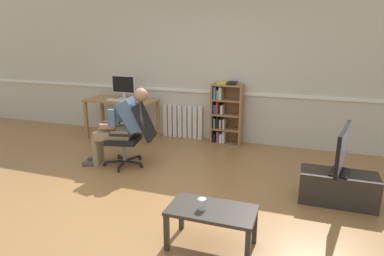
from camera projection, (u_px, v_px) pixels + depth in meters
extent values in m
plane|color=olive|center=(158.00, 199.00, 4.12)|extent=(18.00, 18.00, 0.00)
cube|color=beige|center=(217.00, 68.00, 6.17)|extent=(12.00, 0.10, 2.70)
cube|color=white|center=(215.00, 92.00, 6.23)|extent=(12.00, 0.03, 0.05)
cube|color=#9E7547|center=(86.00, 120.00, 6.48)|extent=(0.06, 0.06, 0.72)
cube|color=#9E7547|center=(145.00, 126.00, 6.08)|extent=(0.06, 0.06, 0.72)
cube|color=#9E7547|center=(158.00, 119.00, 6.58)|extent=(0.06, 0.06, 0.72)
cube|color=#9E7547|center=(103.00, 114.00, 6.98)|extent=(0.06, 0.06, 0.72)
cube|color=#9E7547|center=(121.00, 100.00, 6.43)|extent=(1.35, 0.63, 0.04)
cube|color=silver|center=(124.00, 99.00, 6.47)|extent=(0.18, 0.14, 0.01)
cube|color=silver|center=(124.00, 95.00, 6.48)|extent=(0.04, 0.02, 0.10)
cube|color=silver|center=(123.00, 84.00, 6.42)|extent=(0.49, 0.02, 0.33)
cube|color=black|center=(123.00, 84.00, 6.41)|extent=(0.45, 0.00, 0.30)
cube|color=white|center=(116.00, 100.00, 6.30)|extent=(0.37, 0.12, 0.02)
cube|color=white|center=(133.00, 101.00, 6.21)|extent=(0.06, 0.10, 0.03)
cube|color=olive|center=(213.00, 114.00, 6.17)|extent=(0.03, 0.28, 1.10)
cube|color=olive|center=(241.00, 116.00, 6.01)|extent=(0.03, 0.28, 1.10)
cube|color=olive|center=(229.00, 113.00, 6.22)|extent=(0.53, 0.02, 1.10)
cube|color=olive|center=(226.00, 143.00, 6.24)|extent=(0.49, 0.28, 0.03)
cube|color=olive|center=(226.00, 129.00, 6.16)|extent=(0.49, 0.28, 0.03)
cube|color=olive|center=(227.00, 115.00, 6.09)|extent=(0.49, 0.28, 0.03)
cube|color=olive|center=(227.00, 100.00, 6.02)|extent=(0.49, 0.28, 0.03)
cube|color=olive|center=(228.00, 85.00, 5.95)|extent=(0.49, 0.28, 0.03)
cube|color=black|center=(215.00, 137.00, 6.28)|extent=(0.04, 0.19, 0.15)
cube|color=#6699A3|center=(215.00, 122.00, 6.21)|extent=(0.03, 0.19, 0.18)
cube|color=#2D519E|center=(216.00, 109.00, 6.15)|extent=(0.05, 0.19, 0.16)
cube|color=#6699A3|center=(216.00, 92.00, 6.05)|extent=(0.03, 0.19, 0.22)
cube|color=#89428E|center=(219.00, 136.00, 6.26)|extent=(0.05, 0.19, 0.20)
cube|color=black|center=(218.00, 121.00, 6.17)|extent=(0.03, 0.19, 0.24)
cube|color=red|center=(218.00, 107.00, 6.12)|extent=(0.04, 0.19, 0.22)
cube|color=#6699A3|center=(219.00, 94.00, 6.05)|extent=(0.04, 0.19, 0.16)
cube|color=white|center=(222.00, 137.00, 6.25)|extent=(0.05, 0.19, 0.16)
cube|color=beige|center=(221.00, 123.00, 6.18)|extent=(0.03, 0.19, 0.16)
cube|color=black|center=(221.00, 109.00, 6.10)|extent=(0.04, 0.19, 0.17)
cube|color=beige|center=(221.00, 93.00, 6.01)|extent=(0.05, 0.19, 0.22)
cube|color=white|center=(224.00, 136.00, 6.23)|extent=(0.04, 0.19, 0.23)
cube|color=beige|center=(224.00, 123.00, 6.13)|extent=(0.03, 0.19, 0.18)
cube|color=white|center=(223.00, 109.00, 6.08)|extent=(0.03, 0.19, 0.17)
cube|color=gold|center=(223.00, 83.00, 5.99)|extent=(0.16, 0.22, 0.02)
cube|color=black|center=(232.00, 82.00, 5.91)|extent=(0.16, 0.22, 0.02)
cube|color=white|center=(166.00, 120.00, 6.66)|extent=(0.08, 0.08, 0.64)
cube|color=white|center=(170.00, 120.00, 6.63)|extent=(0.08, 0.08, 0.64)
cube|color=white|center=(175.00, 121.00, 6.60)|extent=(0.08, 0.08, 0.64)
cube|color=white|center=(180.00, 121.00, 6.56)|extent=(0.08, 0.08, 0.64)
cube|color=white|center=(185.00, 122.00, 6.53)|extent=(0.08, 0.08, 0.64)
cube|color=white|center=(190.00, 122.00, 6.50)|extent=(0.08, 0.08, 0.64)
cube|color=white|center=(195.00, 122.00, 6.47)|extent=(0.08, 0.08, 0.64)
cube|color=white|center=(200.00, 123.00, 6.43)|extent=(0.08, 0.08, 0.64)
cube|color=black|center=(122.00, 164.00, 5.06)|extent=(0.10, 0.30, 0.02)
cylinder|color=black|center=(119.00, 171.00, 4.93)|extent=(0.03, 0.06, 0.06)
cube|color=black|center=(133.00, 162.00, 5.14)|extent=(0.30, 0.06, 0.02)
cylinder|color=black|center=(141.00, 166.00, 5.09)|extent=(0.06, 0.03, 0.06)
cube|color=black|center=(132.00, 158.00, 5.31)|extent=(0.15, 0.29, 0.02)
cylinder|color=black|center=(140.00, 158.00, 5.43)|extent=(0.04, 0.06, 0.06)
cube|color=black|center=(122.00, 158.00, 5.33)|extent=(0.25, 0.22, 0.02)
cylinder|color=black|center=(119.00, 157.00, 5.46)|extent=(0.06, 0.05, 0.06)
cube|color=black|center=(115.00, 161.00, 5.17)|extent=(0.28, 0.18, 0.02)
cylinder|color=black|center=(105.00, 165.00, 5.15)|extent=(0.06, 0.05, 0.06)
cylinder|color=gray|center=(124.00, 151.00, 5.16)|extent=(0.05, 0.05, 0.30)
cube|color=black|center=(123.00, 140.00, 5.11)|extent=(0.55, 0.55, 0.07)
cube|color=black|center=(145.00, 121.00, 5.00)|extent=(0.36, 0.49, 0.54)
cube|color=black|center=(129.00, 126.00, 5.32)|extent=(0.28, 0.11, 0.03)
cube|color=black|center=(119.00, 135.00, 4.82)|extent=(0.28, 0.11, 0.03)
cube|color=#937F60|center=(123.00, 133.00, 5.08)|extent=(0.33, 0.39, 0.14)
cube|color=#476689|center=(132.00, 115.00, 4.99)|extent=(0.46, 0.42, 0.52)
sphere|color=#A87A5B|center=(141.00, 95.00, 4.89)|extent=(0.20, 0.20, 0.20)
cube|color=black|center=(105.00, 126.00, 5.08)|extent=(0.15, 0.07, 0.02)
cube|color=#937F60|center=(112.00, 133.00, 5.21)|extent=(0.44, 0.22, 0.13)
cylinder|color=#937F60|center=(100.00, 148.00, 5.30)|extent=(0.10, 0.10, 0.46)
cube|color=#4C4C51|center=(95.00, 159.00, 5.36)|extent=(0.23, 0.14, 0.06)
cube|color=#937F60|center=(108.00, 136.00, 5.02)|extent=(0.44, 0.22, 0.13)
cylinder|color=#937F60|center=(95.00, 152.00, 5.11)|extent=(0.10, 0.10, 0.46)
cube|color=#4C4C51|center=(90.00, 164.00, 5.17)|extent=(0.23, 0.14, 0.06)
cube|color=#476689|center=(119.00, 113.00, 5.17)|extent=(0.12, 0.10, 0.26)
cube|color=#A87A5B|center=(112.00, 123.00, 5.16)|extent=(0.25, 0.12, 0.07)
cube|color=#476689|center=(112.00, 118.00, 4.87)|extent=(0.12, 0.10, 0.26)
cube|color=#A87A5B|center=(108.00, 127.00, 4.98)|extent=(0.25, 0.12, 0.07)
cube|color=#2D2823|center=(338.00, 188.00, 4.00)|extent=(0.87, 0.39, 0.38)
cube|color=black|center=(340.00, 172.00, 3.95)|extent=(0.26, 0.35, 0.02)
cylinder|color=black|center=(340.00, 169.00, 3.94)|extent=(0.04, 0.04, 0.05)
cube|color=black|center=(343.00, 148.00, 3.86)|extent=(0.20, 0.83, 0.48)
cube|color=#9EBCF4|center=(345.00, 148.00, 3.85)|extent=(0.16, 0.77, 0.44)
cube|color=#332D28|center=(167.00, 233.00, 3.11)|extent=(0.04, 0.04, 0.37)
cube|color=#332D28|center=(248.00, 249.00, 2.87)|extent=(0.04, 0.04, 0.37)
cube|color=#332D28|center=(255.00, 226.00, 3.22)|extent=(0.04, 0.04, 0.37)
cube|color=#332D28|center=(181.00, 213.00, 3.46)|extent=(0.04, 0.04, 0.37)
cube|color=#332D28|center=(212.00, 210.00, 3.11)|extent=(0.81, 0.44, 0.03)
cylinder|color=silver|center=(202.00, 204.00, 3.08)|extent=(0.08, 0.08, 0.10)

